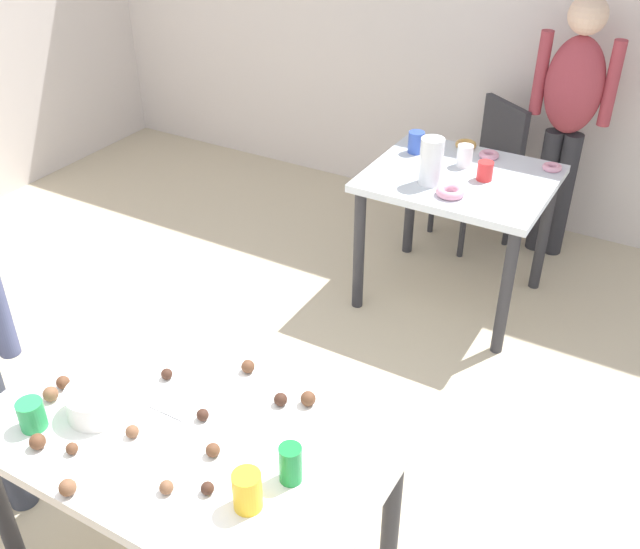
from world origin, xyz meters
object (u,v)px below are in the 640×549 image
object	(u,v)px
dining_table_near	(187,457)
soda_can	(291,464)
pitcher_far	(431,161)
dining_table_far	(458,195)
mixing_bowl	(97,401)
person_adult_far	(570,108)
chair_far_table	(486,164)

from	to	relation	value
dining_table_near	soda_can	size ratio (longest dim) A/B	10.26
pitcher_far	soda_can	bearing A→B (deg)	-78.49
dining_table_far	mixing_bowl	distance (m)	2.23
person_adult_far	dining_table_far	bearing A→B (deg)	-112.93
soda_can	person_adult_far	bearing A→B (deg)	89.30
chair_far_table	pitcher_far	size ratio (longest dim) A/B	3.66
dining_table_near	mixing_bowl	xyz separation A→B (m)	(-0.29, -0.06, 0.15)
person_adult_far	soda_can	bearing A→B (deg)	-90.70
dining_table_near	pitcher_far	bearing A→B (deg)	90.73
person_adult_far	soda_can	world-z (taller)	person_adult_far
dining_table_far	soda_can	world-z (taller)	soda_can
pitcher_far	dining_table_near	bearing A→B (deg)	-89.27
soda_can	dining_table_near	bearing A→B (deg)	-178.05
dining_table_far	chair_far_table	xyz separation A→B (m)	(-0.09, 0.74, -0.14)
chair_far_table	pitcher_far	world-z (taller)	pitcher_far
dining_table_near	dining_table_far	world-z (taller)	same
dining_table_far	pitcher_far	distance (m)	0.31
dining_table_far	person_adult_far	size ratio (longest dim) A/B	0.60
chair_far_table	dining_table_far	bearing A→B (deg)	-83.19
dining_table_far	chair_far_table	size ratio (longest dim) A/B	1.06
dining_table_near	person_adult_far	bearing A→B (deg)	82.03
soda_can	pitcher_far	world-z (taller)	pitcher_far
mixing_bowl	pitcher_far	bearing A→B (deg)	82.60
dining_table_far	soda_can	bearing A→B (deg)	-82.11
dining_table_near	pitcher_far	world-z (taller)	pitcher_far
person_adult_far	mixing_bowl	world-z (taller)	person_adult_far
person_adult_far	mixing_bowl	size ratio (longest dim) A/B	8.02
dining_table_near	person_adult_far	distance (m)	2.96
dining_table_near	pitcher_far	distance (m)	1.98
dining_table_near	chair_far_table	size ratio (longest dim) A/B	1.44
dining_table_far	person_adult_far	xyz separation A→B (m)	(0.33, 0.78, 0.28)
dining_table_near	dining_table_far	xyz separation A→B (m)	(0.08, 2.14, -0.02)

